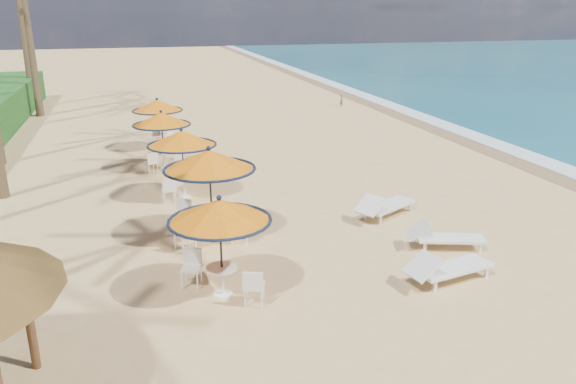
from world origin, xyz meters
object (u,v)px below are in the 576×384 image
object	(u,v)px
station_2	(181,145)
lounger_near	(446,267)
station_0	(220,220)
station_4	(158,111)
station_1	(208,172)
lounger_far	(384,205)
station_3	(162,126)
lounger_mid	(443,236)

from	to	relation	value
station_2	lounger_near	xyz separation A→B (m)	(5.09, -7.60, -1.40)
station_0	station_4	distance (m)	13.78
station_0	station_2	bearing A→B (deg)	91.30
station_0	station_4	world-z (taller)	station_0
station_1	station_0	bearing A→B (deg)	-93.69
station_2	lounger_near	size ratio (longest dim) A/B	1.03
station_4	lounger_far	world-z (taller)	station_4
station_0	station_3	size ratio (longest dim) A/B	1.00
lounger_mid	station_2	bearing A→B (deg)	153.11
lounger_far	station_1	bearing A→B (deg)	153.47
station_1	station_2	distance (m)	3.66
station_4	lounger_mid	size ratio (longest dim) A/B	1.09
station_2	lounger_far	xyz separation A→B (m)	(5.51, -3.44, -1.39)
station_3	station_4	bearing A→B (deg)	88.72
station_0	lounger_near	size ratio (longest dim) A/B	1.02
lounger_mid	lounger_far	world-z (taller)	lounger_far
station_0	lounger_mid	world-z (taller)	station_0
lounger_far	lounger_mid	bearing A→B (deg)	-107.90
station_1	lounger_near	distance (m)	6.34
lounger_far	station_4	bearing A→B (deg)	90.47
station_4	station_2	bearing A→B (deg)	-87.50
station_2	station_3	world-z (taller)	station_2
station_4	station_0	bearing A→B (deg)	-88.10
lounger_mid	lounger_far	bearing A→B (deg)	118.69
station_3	station_4	world-z (taller)	station_3
station_1	station_2	size ratio (longest dim) A/B	1.10
station_1	station_3	size ratio (longest dim) A/B	1.11
station_1	station_3	world-z (taller)	station_1
station_4	station_3	bearing A→B (deg)	-91.28
station_3	lounger_mid	size ratio (longest dim) A/B	1.10
station_0	lounger_far	size ratio (longest dim) A/B	1.02
station_4	lounger_mid	world-z (taller)	station_4
station_4	lounger_far	bearing A→B (deg)	-60.76
station_2	station_4	size ratio (longest dim) A/B	1.03
lounger_near	station_4	bearing A→B (deg)	99.30
station_1	station_4	world-z (taller)	station_1
station_1	station_2	world-z (taller)	station_1
station_0	station_3	xyz separation A→B (m)	(-0.53, 10.41, -0.07)
station_2	lounger_mid	size ratio (longest dim) A/B	1.12
station_3	lounger_far	size ratio (longest dim) A/B	1.02
lounger_near	lounger_far	size ratio (longest dim) A/B	1.00
station_1	lounger_near	bearing A→B (deg)	-39.89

